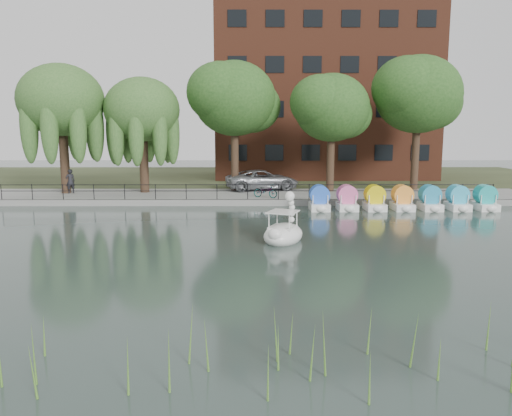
{
  "coord_description": "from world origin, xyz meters",
  "views": [
    {
      "loc": [
        0.4,
        -18.91,
        4.96
      ],
      "look_at": [
        0.5,
        4.0,
        1.3
      ],
      "focal_mm": 35.0,
      "sensor_mm": 36.0,
      "label": 1
    }
  ],
  "objects_px": {
    "minivan": "(262,178)",
    "swan_boat": "(284,231)",
    "pedestrian": "(70,179)",
    "bicycle": "(265,190)"
  },
  "relations": [
    {
      "from": "minivan",
      "to": "swan_boat",
      "type": "distance_m",
      "value": 15.54
    },
    {
      "from": "minivan",
      "to": "pedestrian",
      "type": "height_order",
      "value": "pedestrian"
    },
    {
      "from": "bicycle",
      "to": "swan_boat",
      "type": "xyz_separation_m",
      "value": [
        0.55,
        -11.25,
        -0.43
      ]
    },
    {
      "from": "minivan",
      "to": "bicycle",
      "type": "bearing_deg",
      "value": 167.54
    },
    {
      "from": "bicycle",
      "to": "pedestrian",
      "type": "distance_m",
      "value": 13.99
    },
    {
      "from": "minivan",
      "to": "pedestrian",
      "type": "relative_size",
      "value": 3.14
    },
    {
      "from": "pedestrian",
      "to": "minivan",
      "type": "bearing_deg",
      "value": 154.49
    },
    {
      "from": "swan_boat",
      "to": "minivan",
      "type": "bearing_deg",
      "value": 115.43
    },
    {
      "from": "bicycle",
      "to": "minivan",
      "type": "bearing_deg",
      "value": 29.08
    },
    {
      "from": "bicycle",
      "to": "swan_boat",
      "type": "relative_size",
      "value": 0.58
    }
  ]
}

